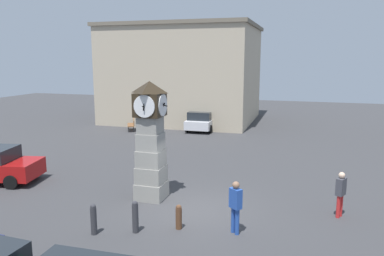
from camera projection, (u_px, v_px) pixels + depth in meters
The scene contains 10 objects.
ground_plane at pixel (196, 209), 14.31m from camera, with size 77.91×77.91×0.00m, color #38383A.
clock_tower at pixel (151, 141), 15.01m from camera, with size 1.41×1.39×4.81m.
bollard_near_tower at pixel (179, 217), 12.59m from camera, with size 0.21×0.21×0.86m.
bollard_mid_row at pixel (135, 216), 12.31m from camera, with size 0.21×0.21×1.10m.
bollard_far_row at pixel (94, 219), 12.17m from camera, with size 0.20×0.20×1.05m.
car_end_of_row at pixel (202, 120), 29.93m from camera, with size 2.11×4.01×1.57m.
bench at pixel (132, 124), 29.76m from camera, with size 1.19×1.67×0.90m.
pedestrian_crossing_lot at pixel (341, 191), 13.44m from camera, with size 0.40×0.47×1.69m.
pedestrian_by_cars at pixel (236, 204), 12.14m from camera, with size 0.46×0.44×1.78m.
warehouse_blue_far at pixel (184, 73), 34.43m from camera, with size 13.15×10.64×8.58m.
Camera 1 is at (3.75, -12.96, 5.68)m, focal length 35.00 mm.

